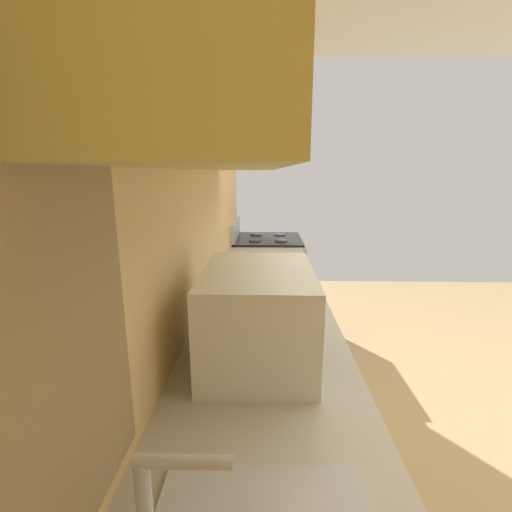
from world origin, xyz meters
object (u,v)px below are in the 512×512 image
at_px(microwave, 259,315).
at_px(bowl, 270,259).
at_px(kettle, 272,294).
at_px(oven_range, 267,284).

xyz_separation_m(microwave, bowl, (1.30, -0.06, -0.13)).
distance_m(bowl, kettle, 0.85).
relative_size(microwave, bowl, 3.70).
relative_size(oven_range, microwave, 2.19).
distance_m(microwave, kettle, 0.46).
distance_m(oven_range, bowl, 1.00).
height_order(microwave, kettle, microwave).
height_order(bowl, kettle, kettle).
height_order(oven_range, bowl, oven_range).
bearing_deg(bowl, oven_range, 0.50).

